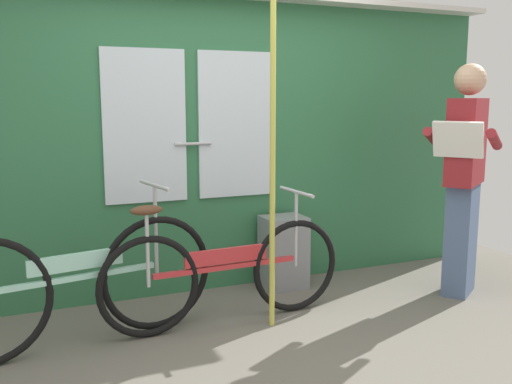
{
  "coord_description": "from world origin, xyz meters",
  "views": [
    {
      "loc": [
        -1.42,
        -2.81,
        1.47
      ],
      "look_at": [
        0.06,
        0.66,
        0.85
      ],
      "focal_mm": 39.85,
      "sensor_mm": 36.0,
      "label": 1
    }
  ],
  "objects_px": {
    "bicycle_near_door": "(76,284)",
    "passenger_reading_newspaper": "(464,175)",
    "bicycle_leaning_behind": "(225,272)",
    "handrail_pole": "(273,159)",
    "trash_bin_by_wall": "(284,252)"
  },
  "relations": [
    {
      "from": "bicycle_leaning_behind",
      "to": "trash_bin_by_wall",
      "type": "bearing_deg",
      "value": 35.01
    },
    {
      "from": "bicycle_near_door",
      "to": "bicycle_leaning_behind",
      "type": "distance_m",
      "value": 0.94
    },
    {
      "from": "passenger_reading_newspaper",
      "to": "trash_bin_by_wall",
      "type": "xyz_separation_m",
      "value": [
        -1.17,
        0.66,
        -0.63
      ]
    },
    {
      "from": "passenger_reading_newspaper",
      "to": "handrail_pole",
      "type": "bearing_deg",
      "value": -34.36
    },
    {
      "from": "passenger_reading_newspaper",
      "to": "handrail_pole",
      "type": "distance_m",
      "value": 1.59
    },
    {
      "from": "bicycle_leaning_behind",
      "to": "trash_bin_by_wall",
      "type": "xyz_separation_m",
      "value": [
        0.68,
        0.52,
        -0.07
      ]
    },
    {
      "from": "bicycle_near_door",
      "to": "handrail_pole",
      "type": "xyz_separation_m",
      "value": [
        1.21,
        -0.15,
        0.71
      ]
    },
    {
      "from": "trash_bin_by_wall",
      "to": "handrail_pole",
      "type": "xyz_separation_m",
      "value": [
        -0.41,
        -0.67,
        0.82
      ]
    },
    {
      "from": "bicycle_leaning_behind",
      "to": "passenger_reading_newspaper",
      "type": "relative_size",
      "value": 0.98
    },
    {
      "from": "passenger_reading_newspaper",
      "to": "handrail_pole",
      "type": "xyz_separation_m",
      "value": [
        -1.58,
        -0.01,
        0.19
      ]
    },
    {
      "from": "trash_bin_by_wall",
      "to": "passenger_reading_newspaper",
      "type": "bearing_deg",
      "value": -29.32
    },
    {
      "from": "bicycle_near_door",
      "to": "passenger_reading_newspaper",
      "type": "distance_m",
      "value": 2.84
    },
    {
      "from": "bicycle_near_door",
      "to": "trash_bin_by_wall",
      "type": "bearing_deg",
      "value": 7.87
    },
    {
      "from": "bicycle_near_door",
      "to": "handrail_pole",
      "type": "bearing_deg",
      "value": -17.04
    },
    {
      "from": "bicycle_leaning_behind",
      "to": "handrail_pole",
      "type": "bearing_deg",
      "value": -31.39
    }
  ]
}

